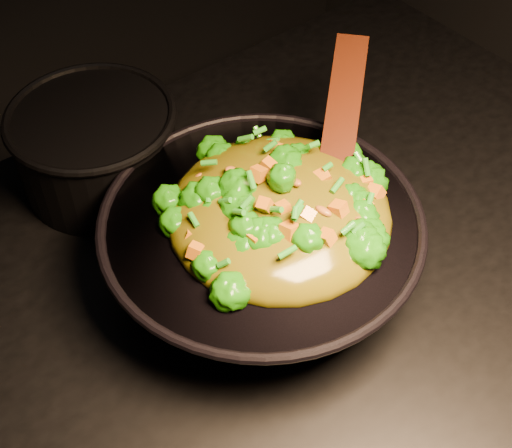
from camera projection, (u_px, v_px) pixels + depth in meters
wok at (261, 249)px, 0.86m from camera, size 0.48×0.48×0.10m
stir_fry at (280, 190)px, 0.80m from camera, size 0.34×0.34×0.09m
spatula at (340, 131)px, 0.86m from camera, size 0.22×0.20×0.11m
back_pot at (97, 148)px, 0.97m from camera, size 0.27×0.27×0.12m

